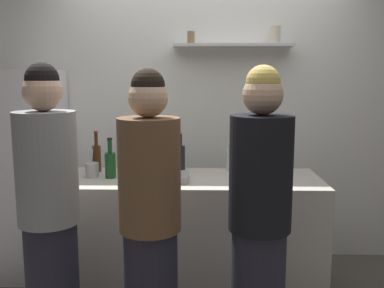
{
  "coord_description": "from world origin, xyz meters",
  "views": [
    {
      "loc": [
        -0.02,
        -2.52,
        1.61
      ],
      "look_at": [
        -0.09,
        0.51,
        1.13
      ],
      "focal_mm": 39.83,
      "sensor_mm": 36.0,
      "label": 1
    }
  ],
  "objects_px": {
    "wine_bottle_green_glass": "(110,164)",
    "person_brown_jacket": "(150,223)",
    "wine_bottle_amber_glass": "(97,157)",
    "person_blonde": "(259,222)",
    "refrigerator": "(24,173)",
    "wine_bottle_dark_glass": "(180,156)",
    "wine_bottle_pale_glass": "(152,159)",
    "baking_pan": "(164,177)",
    "utensil_holder": "(92,170)",
    "person_grey_hoodie": "(49,215)",
    "water_bottle_plastic": "(232,158)"
  },
  "relations": [
    {
      "from": "baking_pan",
      "to": "person_grey_hoodie",
      "type": "bearing_deg",
      "value": -132.74
    },
    {
      "from": "person_brown_jacket",
      "to": "person_grey_hoodie",
      "type": "relative_size",
      "value": 0.98
    },
    {
      "from": "person_grey_hoodie",
      "to": "water_bottle_plastic",
      "type": "bearing_deg",
      "value": 82.69
    },
    {
      "from": "person_brown_jacket",
      "to": "person_grey_hoodie",
      "type": "distance_m",
      "value": 0.58
    },
    {
      "from": "refrigerator",
      "to": "wine_bottle_green_glass",
      "type": "xyz_separation_m",
      "value": [
        0.79,
        -0.35,
        0.15
      ]
    },
    {
      "from": "wine_bottle_pale_glass",
      "to": "person_grey_hoodie",
      "type": "relative_size",
      "value": 0.18
    },
    {
      "from": "wine_bottle_pale_glass",
      "to": "utensil_holder",
      "type": "bearing_deg",
      "value": -166.11
    },
    {
      "from": "refrigerator",
      "to": "wine_bottle_dark_glass",
      "type": "xyz_separation_m",
      "value": [
        1.29,
        -0.07,
        0.16
      ]
    },
    {
      "from": "wine_bottle_green_glass",
      "to": "person_brown_jacket",
      "type": "relative_size",
      "value": 0.18
    },
    {
      "from": "refrigerator",
      "to": "person_blonde",
      "type": "height_order",
      "value": "person_blonde"
    },
    {
      "from": "baking_pan",
      "to": "person_blonde",
      "type": "xyz_separation_m",
      "value": [
        0.58,
        -0.71,
        -0.08
      ]
    },
    {
      "from": "wine_bottle_dark_glass",
      "to": "person_brown_jacket",
      "type": "relative_size",
      "value": 0.18
    },
    {
      "from": "utensil_holder",
      "to": "person_grey_hoodie",
      "type": "relative_size",
      "value": 0.13
    },
    {
      "from": "refrigerator",
      "to": "person_brown_jacket",
      "type": "bearing_deg",
      "value": -44.01
    },
    {
      "from": "refrigerator",
      "to": "wine_bottle_dark_glass",
      "type": "height_order",
      "value": "refrigerator"
    },
    {
      "from": "wine_bottle_amber_glass",
      "to": "person_blonde",
      "type": "bearing_deg",
      "value": -41.26
    },
    {
      "from": "wine_bottle_dark_glass",
      "to": "person_blonde",
      "type": "height_order",
      "value": "person_blonde"
    },
    {
      "from": "wine_bottle_amber_glass",
      "to": "person_brown_jacket",
      "type": "height_order",
      "value": "person_brown_jacket"
    },
    {
      "from": "wine_bottle_amber_glass",
      "to": "wine_bottle_pale_glass",
      "type": "bearing_deg",
      "value": -9.64
    },
    {
      "from": "wine_bottle_amber_glass",
      "to": "person_grey_hoodie",
      "type": "xyz_separation_m",
      "value": [
        -0.05,
        -0.93,
        -0.16
      ]
    },
    {
      "from": "wine_bottle_green_glass",
      "to": "person_brown_jacket",
      "type": "bearing_deg",
      "value": -63.98
    },
    {
      "from": "refrigerator",
      "to": "baking_pan",
      "type": "bearing_deg",
      "value": -19.85
    },
    {
      "from": "wine_bottle_pale_glass",
      "to": "water_bottle_plastic",
      "type": "xyz_separation_m",
      "value": [
        0.62,
        0.15,
        -0.02
      ]
    },
    {
      "from": "wine_bottle_dark_glass",
      "to": "wine_bottle_amber_glass",
      "type": "bearing_deg",
      "value": -172.92
    },
    {
      "from": "person_blonde",
      "to": "wine_bottle_dark_glass",
      "type": "bearing_deg",
      "value": -137.8
    },
    {
      "from": "refrigerator",
      "to": "wine_bottle_amber_glass",
      "type": "height_order",
      "value": "refrigerator"
    },
    {
      "from": "wine_bottle_pale_glass",
      "to": "person_blonde",
      "type": "xyz_separation_m",
      "value": [
        0.69,
        -0.92,
        -0.17
      ]
    },
    {
      "from": "refrigerator",
      "to": "baking_pan",
      "type": "height_order",
      "value": "refrigerator"
    },
    {
      "from": "person_blonde",
      "to": "baking_pan",
      "type": "bearing_deg",
      "value": -122.79
    },
    {
      "from": "wine_bottle_dark_glass",
      "to": "wine_bottle_pale_glass",
      "type": "relative_size",
      "value": 1.0
    },
    {
      "from": "water_bottle_plastic",
      "to": "person_grey_hoodie",
      "type": "xyz_separation_m",
      "value": [
        -1.1,
        -1.0,
        -0.14
      ]
    },
    {
      "from": "refrigerator",
      "to": "wine_bottle_pale_glass",
      "type": "distance_m",
      "value": 1.11
    },
    {
      "from": "wine_bottle_amber_glass",
      "to": "person_grey_hoodie",
      "type": "bearing_deg",
      "value": -92.9
    },
    {
      "from": "wine_bottle_pale_glass",
      "to": "person_blonde",
      "type": "height_order",
      "value": "person_blonde"
    },
    {
      "from": "wine_bottle_green_glass",
      "to": "person_blonde",
      "type": "bearing_deg",
      "value": -38.72
    },
    {
      "from": "utensil_holder",
      "to": "wine_bottle_amber_glass",
      "type": "height_order",
      "value": "wine_bottle_amber_glass"
    },
    {
      "from": "utensil_holder",
      "to": "water_bottle_plastic",
      "type": "relative_size",
      "value": 0.99
    },
    {
      "from": "water_bottle_plastic",
      "to": "person_blonde",
      "type": "bearing_deg",
      "value": -85.81
    },
    {
      "from": "baking_pan",
      "to": "person_brown_jacket",
      "type": "relative_size",
      "value": 0.21
    },
    {
      "from": "refrigerator",
      "to": "wine_bottle_pale_glass",
      "type": "bearing_deg",
      "value": -11.57
    },
    {
      "from": "baking_pan",
      "to": "person_grey_hoodie",
      "type": "relative_size",
      "value": 0.2
    },
    {
      "from": "wine_bottle_green_glass",
      "to": "wine_bottle_amber_glass",
      "type": "bearing_deg",
      "value": 126.14
    },
    {
      "from": "refrigerator",
      "to": "person_blonde",
      "type": "relative_size",
      "value": 1.0
    },
    {
      "from": "wine_bottle_green_glass",
      "to": "baking_pan",
      "type": "bearing_deg",
      "value": -10.97
    },
    {
      "from": "wine_bottle_amber_glass",
      "to": "water_bottle_plastic",
      "type": "relative_size",
      "value": 1.45
    },
    {
      "from": "refrigerator",
      "to": "wine_bottle_pale_glass",
      "type": "relative_size",
      "value": 5.48
    },
    {
      "from": "refrigerator",
      "to": "person_blonde",
      "type": "xyz_separation_m",
      "value": [
        1.77,
        -1.14,
        -0.0
      ]
    },
    {
      "from": "wine_bottle_pale_glass",
      "to": "wine_bottle_green_glass",
      "type": "height_order",
      "value": "wine_bottle_pale_glass"
    },
    {
      "from": "person_blonde",
      "to": "wine_bottle_amber_glass",
      "type": "bearing_deg",
      "value": -113.45
    },
    {
      "from": "wine_bottle_amber_glass",
      "to": "wine_bottle_pale_glass",
      "type": "height_order",
      "value": "wine_bottle_amber_glass"
    }
  ]
}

